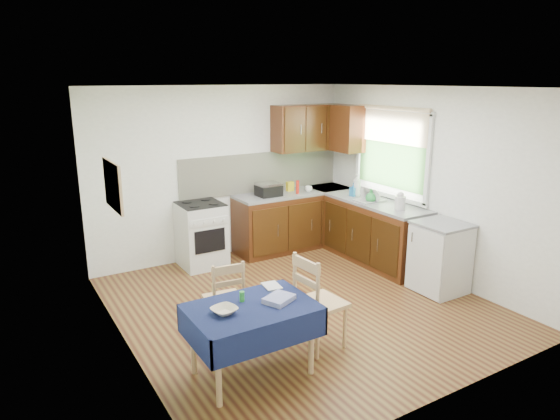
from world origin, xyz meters
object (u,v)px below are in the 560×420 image
dining_table (252,317)px  sandwich_press (269,189)px  dish_rack (370,199)px  kettle (400,202)px  chair_near (317,299)px  toaster (273,190)px  chair_far (225,297)px

dining_table → sandwich_press: sandwich_press is taller
dish_rack → kettle: size_ratio=1.67×
dining_table → sandwich_press: 3.25m
kettle → sandwich_press: bearing=124.5°
dining_table → chair_near: 0.76m
kettle → toaster: bearing=122.6°
dining_table → toaster: 3.29m
chair_far → kettle: (2.75, 0.40, 0.56)m
sandwich_press → dish_rack: 1.48m
dining_table → chair_near: bearing=26.3°
sandwich_press → kettle: 1.94m
sandwich_press → dish_rack: bearing=-59.4°
toaster → kettle: 1.89m
chair_near → kettle: size_ratio=4.01×
kettle → dining_table: bearing=-158.4°
dining_table → chair_near: chair_near is taller
chair_far → dish_rack: size_ratio=2.08×
chair_far → sandwich_press: 2.64m
toaster → kettle: size_ratio=0.99×
chair_far → dish_rack: (2.72, 0.97, 0.48)m
chair_near → kettle: bearing=-68.0°
dining_table → chair_near: size_ratio=1.13×
chair_far → chair_near: chair_near is taller
toaster → sandwich_press: size_ratio=0.72×
dining_table → kettle: size_ratio=4.54×
sandwich_press → dish_rack: (1.07, -1.02, -0.07)m
chair_near → toaster: 2.87m
chair_far → dish_rack: 2.93m
chair_near → dish_rack: bearing=-56.3°
toaster → dish_rack: 1.42m
sandwich_press → dining_table: bearing=-138.3°
toaster → kettle: (1.02, -1.59, 0.02)m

